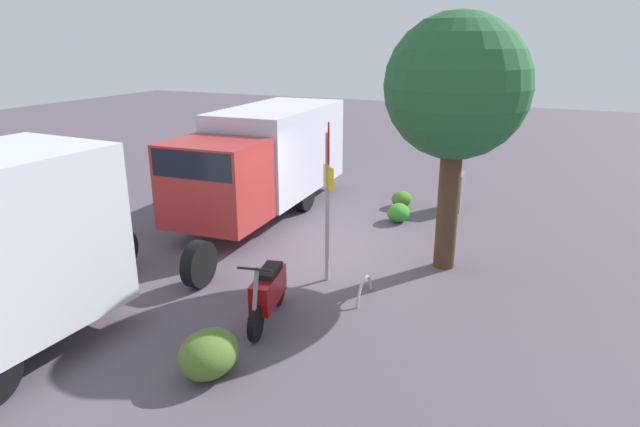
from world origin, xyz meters
The scene contains 10 objects.
ground_plane centered at (0.00, 0.00, 0.00)m, with size 60.00×60.00×0.00m, color #524753.
box_truck_near centered at (-1.96, -2.72, 1.55)m, with size 8.39×2.57×2.74m.
motorcycle centered at (3.13, 0.28, 0.52)m, with size 1.79×0.67×1.20m.
stop_sign centered at (1.29, 0.57, 2.06)m, with size 0.71×0.33×3.09m.
street_tree centered at (-0.32, 2.50, 3.60)m, with size 2.75×2.75×5.03m.
utility_cabinet centered at (-4.39, 1.91, 0.51)m, with size 0.70×0.44×1.02m, color slate.
bike_rack_hoop centered at (1.75, 1.49, 0.00)m, with size 0.85×0.85×0.05m, color #B7B7BC.
shrub_near_sign centered at (-4.01, 0.54, 0.23)m, with size 0.66×0.54×0.45m, color #417B20.
shrub_mid_verge centered at (-2.74, 0.82, 0.24)m, with size 0.69×0.57×0.47m, color #328C27.
shrub_by_tree centered at (4.85, 0.30, 0.33)m, with size 0.96×0.78×0.65m, color #4A6B28.
Camera 1 is at (10.22, 4.40, 4.51)m, focal length 30.44 mm.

